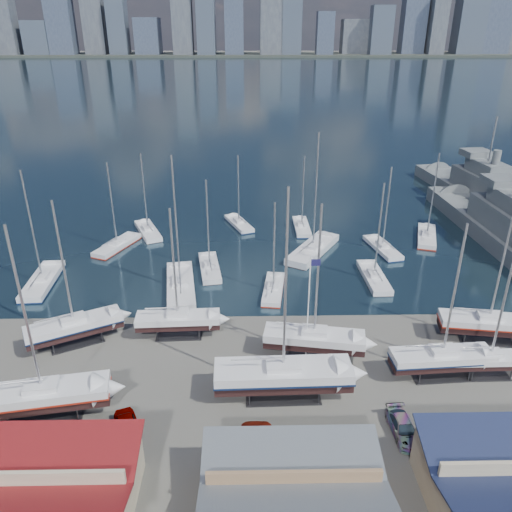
{
  "coord_description": "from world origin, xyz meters",
  "views": [
    {
      "loc": [
        -3.01,
        -49.81,
        30.76
      ],
      "look_at": [
        -1.86,
        8.0,
        4.06
      ],
      "focal_mm": 35.0,
      "sensor_mm": 36.0,
      "label": 1
    }
  ],
  "objects_px": {
    "naval_ship_east": "(508,237)",
    "flagpole": "(309,302)",
    "sailboat_cradle_0": "(74,326)",
    "car_a": "(127,429)",
    "naval_ship_west": "(481,196)"
  },
  "relations": [
    {
      "from": "naval_ship_east",
      "to": "flagpole",
      "type": "distance_m",
      "value": 43.8
    },
    {
      "from": "naval_ship_east",
      "to": "car_a",
      "type": "height_order",
      "value": "naval_ship_east"
    },
    {
      "from": "naval_ship_east",
      "to": "car_a",
      "type": "relative_size",
      "value": 10.15
    },
    {
      "from": "flagpole",
      "to": "naval_ship_east",
      "type": "bearing_deg",
      "value": 39.1
    },
    {
      "from": "naval_ship_west",
      "to": "sailboat_cradle_0",
      "type": "bearing_deg",
      "value": 118.37
    },
    {
      "from": "naval_ship_east",
      "to": "sailboat_cradle_0",
      "type": "bearing_deg",
      "value": 110.42
    },
    {
      "from": "sailboat_cradle_0",
      "to": "naval_ship_west",
      "type": "xyz_separation_m",
      "value": [
        62.44,
        44.13,
        -0.41
      ]
    },
    {
      "from": "naval_ship_west",
      "to": "car_a",
      "type": "distance_m",
      "value": 79.11
    },
    {
      "from": "naval_ship_west",
      "to": "flagpole",
      "type": "distance_m",
      "value": 60.9
    },
    {
      "from": "sailboat_cradle_0",
      "to": "naval_ship_east",
      "type": "distance_m",
      "value": 62.94
    },
    {
      "from": "naval_ship_west",
      "to": "car_a",
      "type": "xyz_separation_m",
      "value": [
        -54.11,
        -57.7,
        -0.87
      ]
    },
    {
      "from": "naval_ship_west",
      "to": "car_a",
      "type": "relative_size",
      "value": 9.39
    },
    {
      "from": "naval_ship_west",
      "to": "car_a",
      "type": "bearing_deg",
      "value": 129.96
    },
    {
      "from": "sailboat_cradle_0",
      "to": "car_a",
      "type": "distance_m",
      "value": 15.97
    },
    {
      "from": "sailboat_cradle_0",
      "to": "car_a",
      "type": "relative_size",
      "value": 3.45
    }
  ]
}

